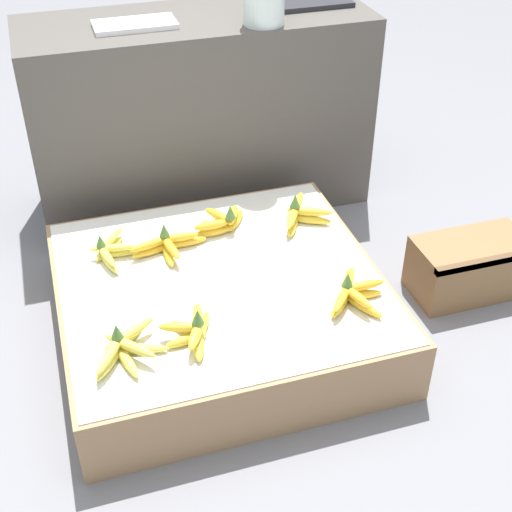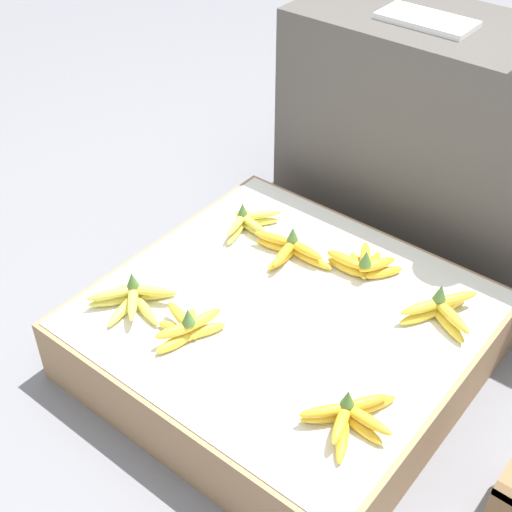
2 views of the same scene
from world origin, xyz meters
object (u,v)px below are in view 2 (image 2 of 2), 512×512
Objects in this scene: banana_bunch_front_left at (133,298)px; banana_bunch_middle_midright at (364,264)px; banana_bunch_middle_right at (441,309)px; foam_tray_white at (427,20)px; banana_bunch_middle_left at (249,223)px; banana_bunch_front_midleft at (187,327)px; banana_bunch_middle_midleft at (290,249)px; banana_bunch_front_right at (350,416)px.

banana_bunch_front_left is 1.08× the size of banana_bunch_middle_midright.
foam_tray_white is (-0.42, 0.55, 0.52)m from banana_bunch_middle_right.
banana_bunch_middle_right is (0.65, 0.02, 0.01)m from banana_bunch_middle_left.
banana_bunch_front_midleft reaches higher than banana_bunch_middle_midleft.
banana_bunch_front_midleft and banana_bunch_middle_right have the same top height.
banana_bunch_middle_left is at bearing 170.71° from banana_bunch_middle_midleft.
banana_bunch_front_midleft is at bearing -135.83° from banana_bunch_middle_right.
foam_tray_white is (0.06, 1.02, 0.53)m from banana_bunch_front_midleft.
banana_bunch_middle_midleft is 1.27× the size of banana_bunch_middle_midright.
banana_bunch_front_midleft is 0.49m from banana_bunch_front_right.
banana_bunch_middle_midright reaches higher than banana_bunch_front_right.
banana_bunch_front_left reaches higher than banana_bunch_middle_left.
banana_bunch_middle_left is at bearing 109.92° from banana_bunch_front_midleft.
banana_bunch_middle_left is at bearing -178.66° from banana_bunch_middle_right.
banana_bunch_middle_midright is at bearing 66.45° from banana_bunch_front_midleft.
banana_bunch_front_right is (0.68, 0.03, 0.00)m from banana_bunch_front_left.
banana_bunch_middle_midright is 0.75m from foam_tray_white.
banana_bunch_front_left is at bearing -128.79° from banana_bunch_middle_midright.
banana_bunch_front_left is at bearing -115.56° from banana_bunch_middle_midleft.
banana_bunch_middle_right is 0.87m from foam_tray_white.
banana_bunch_front_midleft reaches higher than banana_bunch_front_right.
banana_bunch_front_left is 1.01× the size of banana_bunch_middle_right.
banana_bunch_front_right is 1.14× the size of banana_bunch_middle_right.
banana_bunch_middle_midleft is (0.21, 0.44, 0.00)m from banana_bunch_front_left.
banana_bunch_middle_midleft is at bearing 88.03° from banana_bunch_front_midleft.
banana_bunch_front_midleft is 0.82× the size of banana_bunch_front_right.
banana_bunch_middle_midleft is 0.22m from banana_bunch_middle_midright.
banana_bunch_front_right is 0.45m from banana_bunch_middle_right.
banana_bunch_middle_midleft is (0.01, 0.43, -0.00)m from banana_bunch_front_midleft.
banana_bunch_middle_right reaches higher than banana_bunch_middle_midleft.
banana_bunch_front_right is at bearing -33.58° from banana_bunch_middle_left.
foam_tray_white is at bearing 76.05° from banana_bunch_front_left.
banana_bunch_front_right is 0.56m from banana_bunch_middle_midright.
banana_bunch_middle_right reaches higher than banana_bunch_middle_left.
banana_bunch_middle_midleft is 1.19× the size of banana_bunch_middle_right.
foam_tray_white is (-0.43, 1.00, 0.53)m from banana_bunch_front_right.
banana_bunch_middle_right is at bearing 5.42° from banana_bunch_middle_midleft.
banana_bunch_middle_midright reaches higher than banana_bunch_middle_left.
banana_bunch_middle_midleft reaches higher than banana_bunch_middle_left.
banana_bunch_front_left is 0.89× the size of banana_bunch_front_right.
banana_bunch_middle_midright is at bearing -72.59° from foam_tray_white.
banana_bunch_front_right is at bearing 2.57° from banana_bunch_front_midleft.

